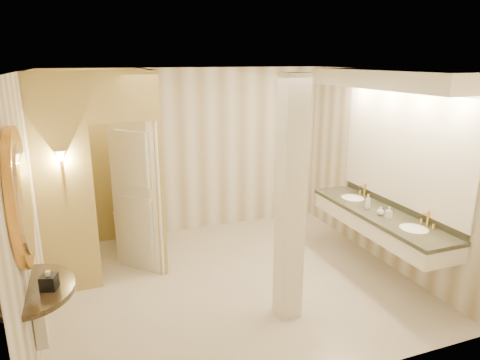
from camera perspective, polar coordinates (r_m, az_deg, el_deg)
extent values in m
plane|color=beige|center=(5.79, -1.03, -13.41)|extent=(4.50, 4.50, 0.00)
plane|color=white|center=(5.05, -1.19, 14.40)|extent=(4.50, 4.50, 0.00)
cube|color=silver|center=(7.12, -6.41, 3.78)|extent=(4.50, 0.02, 2.70)
cube|color=silver|center=(3.55, 9.70, -8.99)|extent=(4.50, 0.02, 2.70)
cube|color=silver|center=(5.03, -26.13, -2.91)|extent=(0.02, 4.00, 2.70)
cube|color=silver|center=(6.34, 18.49, 1.53)|extent=(0.02, 4.00, 2.70)
cube|color=tan|center=(6.26, -11.85, 1.85)|extent=(0.10, 1.50, 2.70)
cube|color=tan|center=(5.48, -22.32, -1.01)|extent=(0.65, 0.10, 2.70)
cube|color=tan|center=(5.31, -15.58, 10.66)|extent=(0.80, 0.10, 0.60)
cube|color=white|center=(5.87, -13.64, -2.25)|extent=(0.58, 0.62, 2.10)
cylinder|color=gold|center=(5.36, -22.55, 0.83)|extent=(0.03, 0.03, 0.30)
cone|color=white|center=(5.32, -22.78, 2.91)|extent=(0.14, 0.14, 0.14)
cube|color=white|center=(6.04, 18.08, -5.30)|extent=(0.60, 2.32, 0.24)
cube|color=black|center=(6.00, 18.18, -4.23)|extent=(0.64, 2.36, 0.05)
cube|color=black|center=(6.15, 20.29, -3.25)|extent=(0.03, 2.32, 0.10)
ellipsoid|color=white|center=(5.57, 22.13, -6.42)|extent=(0.40, 0.44, 0.15)
cylinder|color=gold|center=(5.65, 23.78, -4.85)|extent=(0.03, 0.03, 0.22)
ellipsoid|color=white|center=(6.48, 14.77, -2.66)|extent=(0.40, 0.44, 0.15)
cylinder|color=gold|center=(6.55, 16.29, -1.37)|extent=(0.03, 0.03, 0.22)
cube|color=white|center=(5.95, 20.97, 3.87)|extent=(0.03, 2.32, 1.40)
cube|color=white|center=(5.67, 19.71, 12.55)|extent=(0.75, 2.52, 0.22)
cylinder|color=black|center=(4.34, -26.17, -13.03)|extent=(0.95, 0.95, 0.05)
cube|color=white|center=(4.48, -25.16, -16.38)|extent=(0.10, 0.10, 0.60)
cylinder|color=#EBA545|center=(4.02, -27.35, -2.26)|extent=(0.07, 0.95, 0.95)
cylinder|color=white|center=(4.02, -26.78, -2.20)|extent=(0.02, 0.76, 0.76)
cube|color=white|center=(4.60, 6.73, -2.99)|extent=(0.25, 0.25, 2.70)
cube|color=black|center=(4.20, -24.10, -12.32)|extent=(0.16, 0.16, 0.13)
imported|color=white|center=(7.00, -14.45, -5.57)|extent=(0.53, 0.72, 0.66)
imported|color=beige|center=(5.76, 19.21, -4.11)|extent=(0.08, 0.08, 0.15)
imported|color=silver|center=(5.84, 18.22, -3.92)|extent=(0.11, 0.11, 0.12)
imported|color=#C6B28C|center=(6.02, 16.67, -2.81)|extent=(0.10, 0.10, 0.19)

